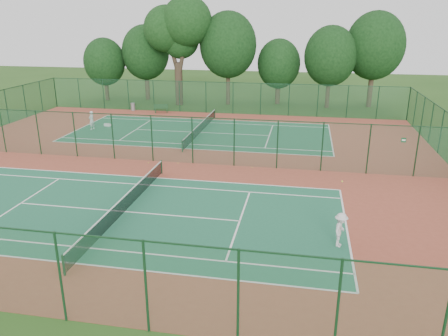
{
  "coord_description": "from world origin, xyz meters",
  "views": [
    {
      "loc": [
        9.41,
        -29.64,
        10.14
      ],
      "look_at": [
        4.85,
        -5.21,
        1.6
      ],
      "focal_mm": 35.0,
      "sensor_mm": 36.0,
      "label": 1
    }
  ],
  "objects_px": {
    "player_near": "(340,230)",
    "big_tree": "(178,28)",
    "kit_bag": "(107,125)",
    "player_far": "(92,120)",
    "bench": "(161,108)",
    "trash_bin": "(133,107)"
  },
  "relations": [
    {
      "from": "player_near",
      "to": "big_tree",
      "type": "xyz_separation_m",
      "value": [
        -17.15,
        33.06,
        8.15
      ]
    },
    {
      "from": "player_near",
      "to": "bench",
      "type": "distance_m",
      "value": 33.06
    },
    {
      "from": "player_near",
      "to": "trash_bin",
      "type": "bearing_deg",
      "value": 53.07
    },
    {
      "from": "trash_bin",
      "to": "player_near",
      "type": "bearing_deg",
      "value": -52.83
    },
    {
      "from": "player_far",
      "to": "trash_bin",
      "type": "bearing_deg",
      "value": -168.93
    },
    {
      "from": "player_near",
      "to": "player_far",
      "type": "height_order",
      "value": "player_far"
    },
    {
      "from": "player_far",
      "to": "bench",
      "type": "distance_m",
      "value": 9.66
    },
    {
      "from": "player_near",
      "to": "player_far",
      "type": "xyz_separation_m",
      "value": [
        -21.92,
        19.0,
        0.05
      ]
    },
    {
      "from": "bench",
      "to": "kit_bag",
      "type": "relative_size",
      "value": 2.47
    },
    {
      "from": "kit_bag",
      "to": "big_tree",
      "type": "bearing_deg",
      "value": 82.9
    },
    {
      "from": "kit_bag",
      "to": "trash_bin",
      "type": "bearing_deg",
      "value": 103.46
    },
    {
      "from": "bench",
      "to": "big_tree",
      "type": "height_order",
      "value": "big_tree"
    },
    {
      "from": "player_far",
      "to": "bench",
      "type": "xyz_separation_m",
      "value": [
        4.0,
        8.78,
        -0.38
      ]
    },
    {
      "from": "kit_bag",
      "to": "big_tree",
      "type": "xyz_separation_m",
      "value": [
        3.92,
        12.55,
        8.87
      ]
    },
    {
      "from": "trash_bin",
      "to": "bench",
      "type": "bearing_deg",
      "value": -9.43
    },
    {
      "from": "player_far",
      "to": "bench",
      "type": "height_order",
      "value": "player_far"
    },
    {
      "from": "kit_bag",
      "to": "player_far",
      "type": "bearing_deg",
      "value": -109.09
    },
    {
      "from": "bench",
      "to": "player_far",
      "type": "bearing_deg",
      "value": -132.3
    },
    {
      "from": "kit_bag",
      "to": "bench",
      "type": "bearing_deg",
      "value": 76.81
    },
    {
      "from": "big_tree",
      "to": "trash_bin",
      "type": "bearing_deg",
      "value": -132.96
    },
    {
      "from": "trash_bin",
      "to": "player_far",
      "type": "bearing_deg",
      "value": -92.52
    },
    {
      "from": "player_near",
      "to": "player_far",
      "type": "distance_m",
      "value": 29.01
    }
  ]
}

